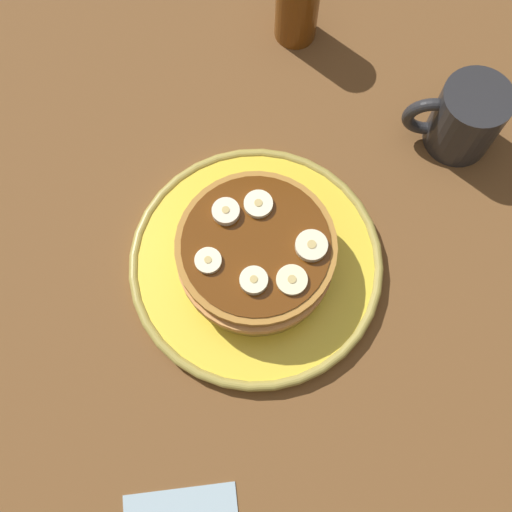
# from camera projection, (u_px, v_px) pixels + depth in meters

# --- Properties ---
(ground_plane) EXTENTS (1.40, 1.40, 0.03)m
(ground_plane) POSITION_uv_depth(u_px,v_px,m) (256.00, 270.00, 0.70)
(ground_plane) COLOR brown
(plate) EXTENTS (0.27, 0.27, 0.02)m
(plate) POSITION_uv_depth(u_px,v_px,m) (256.00, 263.00, 0.68)
(plate) COLOR yellow
(plate) RESTS_ON ground_plane
(pancake_stack) EXTENTS (0.17, 0.17, 0.06)m
(pancake_stack) POSITION_uv_depth(u_px,v_px,m) (255.00, 255.00, 0.64)
(pancake_stack) COLOR #AE8832
(pancake_stack) RESTS_ON plate
(banana_slice_0) EXTENTS (0.03, 0.03, 0.01)m
(banana_slice_0) POSITION_uv_depth(u_px,v_px,m) (226.00, 212.00, 0.63)
(banana_slice_0) COLOR #EFE3C4
(banana_slice_0) RESTS_ON pancake_stack
(banana_slice_1) EXTENTS (0.03, 0.03, 0.01)m
(banana_slice_1) POSITION_uv_depth(u_px,v_px,m) (258.00, 204.00, 0.63)
(banana_slice_1) COLOR #F8F1C6
(banana_slice_1) RESTS_ON pancake_stack
(banana_slice_2) EXTENTS (0.03, 0.03, 0.01)m
(banana_slice_2) POSITION_uv_depth(u_px,v_px,m) (208.00, 261.00, 0.61)
(banana_slice_2) COLOR #F9EFC2
(banana_slice_2) RESTS_ON pancake_stack
(banana_slice_3) EXTENTS (0.03, 0.03, 0.01)m
(banana_slice_3) POSITION_uv_depth(u_px,v_px,m) (249.00, 280.00, 0.60)
(banana_slice_3) COLOR #ECEAC1
(banana_slice_3) RESTS_ON pancake_stack
(banana_slice_4) EXTENTS (0.03, 0.03, 0.01)m
(banana_slice_4) POSITION_uv_depth(u_px,v_px,m) (292.00, 280.00, 0.60)
(banana_slice_4) COLOR #F5EAB5
(banana_slice_4) RESTS_ON pancake_stack
(banana_slice_5) EXTENTS (0.03, 0.03, 0.01)m
(banana_slice_5) POSITION_uv_depth(u_px,v_px,m) (311.00, 244.00, 0.62)
(banana_slice_5) COLOR beige
(banana_slice_5) RESTS_ON pancake_stack
(coffee_mug) EXTENTS (0.11, 0.08, 0.09)m
(coffee_mug) POSITION_uv_depth(u_px,v_px,m) (464.00, 118.00, 0.69)
(coffee_mug) COLOR #262628
(coffee_mug) RESTS_ON ground_plane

